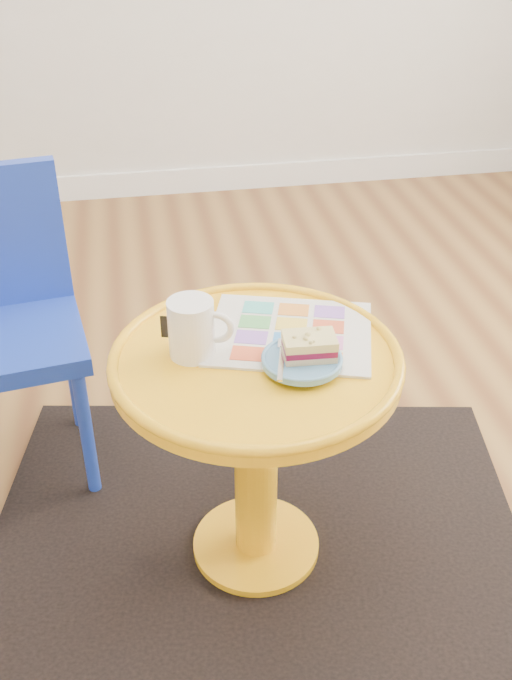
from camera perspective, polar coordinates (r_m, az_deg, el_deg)
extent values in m
plane|color=brown|center=(2.12, -2.12, -9.20)|extent=(4.00, 4.00, 0.00)
cube|color=white|center=(3.81, -6.62, 11.74)|extent=(4.00, 0.02, 0.12)
cube|color=black|center=(1.90, 0.00, -15.34)|extent=(1.48, 1.32, 0.01)
cylinder|color=#FFB115|center=(1.89, 0.00, -15.16)|extent=(0.30, 0.30, 0.03)
cylinder|color=#FFB115|center=(1.71, 0.00, -9.17)|extent=(0.10, 0.10, 0.51)
cylinder|color=#FFB115|center=(1.54, 0.00, -1.72)|extent=(0.59, 0.59, 0.03)
cylinder|color=#1C3AB9|center=(1.97, -12.60, -7.05)|extent=(0.03, 0.03, 0.37)
cylinder|color=#1C3AB9|center=(2.19, -13.61, -2.47)|extent=(0.03, 0.03, 0.37)
cube|color=#1C3AB9|center=(1.95, -18.06, -0.09)|extent=(0.40, 0.40, 0.05)
cube|color=silver|center=(1.60, 2.59, 0.51)|extent=(0.41, 0.37, 0.01)
cylinder|color=white|center=(1.51, -4.90, 0.87)|extent=(0.09, 0.09, 0.12)
torus|color=white|center=(1.50, -3.01, 0.95)|extent=(0.07, 0.03, 0.07)
cylinder|color=#D1B78C|center=(1.48, -4.99, 2.66)|extent=(0.08, 0.08, 0.01)
cylinder|color=#5A93BE|center=(1.49, 3.47, -1.83)|extent=(0.06, 0.06, 0.01)
cylinder|color=#5A93BE|center=(1.49, 3.48, -1.55)|extent=(0.16, 0.16, 0.01)
cube|color=#D3BC8C|center=(1.49, 4.01, -0.97)|extent=(0.11, 0.07, 0.01)
cube|color=maroon|center=(1.48, 4.03, -0.54)|extent=(0.10, 0.07, 0.01)
cube|color=#EADB8C|center=(1.47, 4.06, -0.03)|extent=(0.11, 0.07, 0.02)
cube|color=silver|center=(1.46, 1.91, -1.79)|extent=(0.04, 0.11, 0.00)
cube|color=silver|center=(1.52, 2.04, -0.31)|extent=(0.03, 0.04, 0.00)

